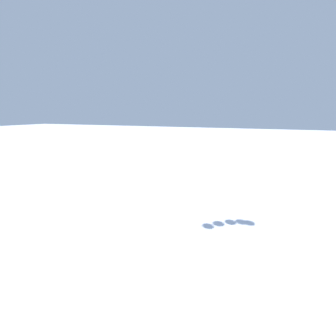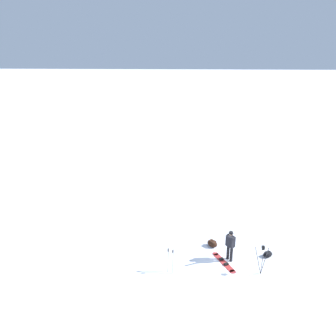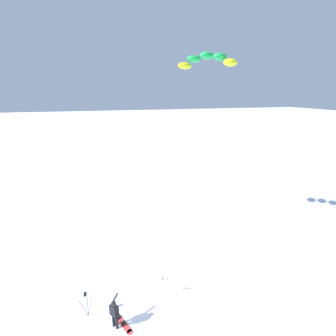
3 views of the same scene
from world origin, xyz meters
name	(u,v)px [view 2 (image 2 of 3)]	position (x,y,z in m)	size (l,w,h in m)	color
ground_plane	(220,269)	(0.00, 0.00, 0.00)	(300.00, 300.00, 0.00)	white
snowboarder	(230,243)	(-0.50, -0.75, 0.96)	(0.51, 0.72, 1.62)	black
snowboard	(224,262)	(-0.22, -0.53, 0.02)	(0.98, 1.70, 0.10)	#B23333
gear_bag_large	(268,254)	(-2.43, -1.16, 0.14)	(0.61, 0.56, 0.26)	black
camera_tripod	(262,254)	(-1.81, 0.25, 1.03)	(0.63, 0.55, 1.45)	#262628
gear_bag_small	(212,243)	(0.24, -1.93, 0.18)	(0.67, 0.66, 0.35)	black
ski_poles	(170,257)	(2.30, 0.35, 0.79)	(0.28, 0.23, 1.20)	gray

